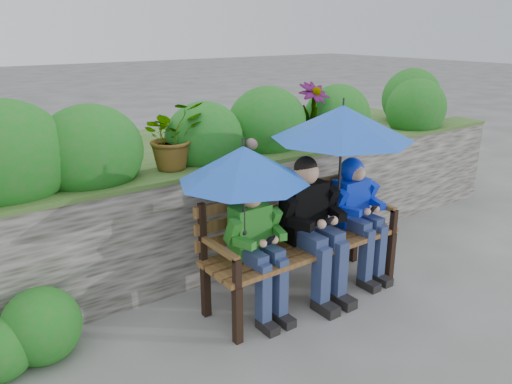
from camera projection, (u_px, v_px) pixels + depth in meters
ground at (263, 303)px, 4.15m from camera, size 60.00×60.00×0.00m
garden_backdrop at (163, 186)px, 5.10m from camera, size 8.04×2.87×1.85m
park_bench at (299, 235)px, 4.17m from camera, size 1.78×0.52×0.94m
boy_left at (257, 243)px, 3.81m from camera, size 0.45×0.52×1.08m
boy_middle at (312, 222)px, 4.09m from camera, size 0.55×0.63×1.20m
boy_right at (358, 207)px, 4.43m from camera, size 0.47×0.57×1.10m
umbrella_left at (243, 164)px, 3.56m from camera, size 0.97×0.97×0.74m
umbrella_right at (342, 122)px, 4.07m from camera, size 1.18×1.18×0.92m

